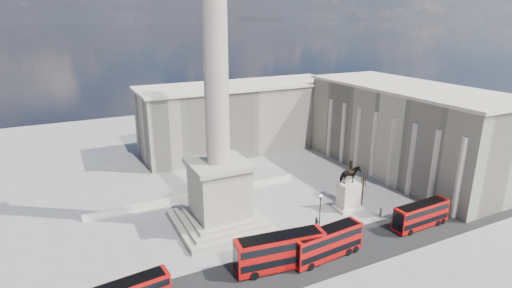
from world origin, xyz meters
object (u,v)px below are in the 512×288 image
Objects in this scene: victorian_lamp at (320,209)px; pedestrian_walking at (381,213)px; red_bus_b at (280,251)px; equestrian_statue at (349,192)px; nelsons_column at (218,149)px; red_bus_c at (327,243)px; red_bus_d at (421,215)px; pedestrian_crossing at (317,222)px; pedestrian_standing at (429,205)px.

victorian_lamp is 11.93m from pedestrian_walking.
equestrian_statue reaches higher than red_bus_b.
victorian_lamp reaches higher than pedestrian_walking.
victorian_lamp is at bearing -32.02° from nelsons_column.
equestrian_statue is 5.37× the size of pedestrian_walking.
red_bus_c is 18.54m from red_bus_d.
pedestrian_crossing is (13.36, -7.76, -11.99)m from nelsons_column.
red_bus_d reaches higher than pedestrian_crossing.
pedestrian_standing is at bearing -8.47° from victorian_lamp.
red_bus_d is (28.28, -14.98, -10.75)m from nelsons_column.
equestrian_statue is (21.99, -4.78, -9.71)m from nelsons_column.
pedestrian_walking is at bearing -21.10° from nelsons_column.
equestrian_statue reaches higher than pedestrian_crossing.
nelsons_column is 29.39× the size of pedestrian_walking.
pedestrian_crossing is at bearing 59.77° from red_bus_c.
victorian_lamp is (13.43, -8.40, -9.37)m from nelsons_column.
red_bus_c is 16.22m from equestrian_statue.
nelsons_column is at bearing 50.88° from pedestrian_crossing.
nelsons_column is at bearing 167.74° from equestrian_statue.
red_bus_d is 5.27× the size of pedestrian_standing.
red_bus_c is at bearing -57.63° from nelsons_column.
red_bus_c is 8.56m from pedestrian_crossing.
nelsons_column is 33.76m from red_bus_d.
nelsons_column reaches higher than pedestrian_standing.
red_bus_b is at bearing -15.28° from pedestrian_standing.
red_bus_d is 1.13× the size of equestrian_statue.
nelsons_column is 18.13m from red_bus_b.
red_bus_b is 6.36× the size of pedestrian_standing.
pedestrian_walking is at bearing 119.84° from red_bus_d.
red_bus_d is at bearing -124.84° from pedestrian_crossing.
pedestrian_walking is 11.77m from pedestrian_crossing.
red_bus_c reaches higher than pedestrian_standing.
red_bus_b reaches higher than red_bus_c.
nelsons_column reaches higher than victorian_lamp.
red_bus_c is (9.75, -15.38, -10.57)m from nelsons_column.
equestrian_statue is 4.91× the size of pedestrian_crossing.
red_bus_c is at bearing 145.67° from pedestrian_crossing.
nelsons_column reaches higher than pedestrian_crossing.
pedestrian_crossing is (-14.92, 7.23, -1.24)m from red_bus_d.
red_bus_b reaches higher than pedestrian_crossing.
nelsons_column is 38.06m from pedestrian_standing.
pedestrian_crossing is at bearing 95.63° from victorian_lamp.
red_bus_d is at bearing -27.91° from nelsons_column.
red_bus_c is at bearing 1.24° from red_bus_b.
equestrian_statue is 4.68× the size of pedestrian_standing.
nelsons_column is 19.56m from pedestrian_crossing.
nelsons_column is 4.03× the size of red_bus_b.
red_bus_b is at bearing -149.64° from victorian_lamp.
red_bus_c reaches higher than red_bus_d.
red_bus_d is at bearing 6.57° from red_bus_b.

